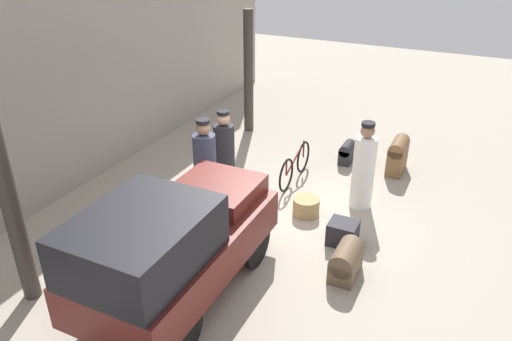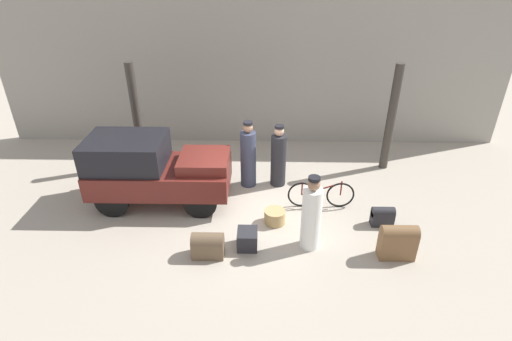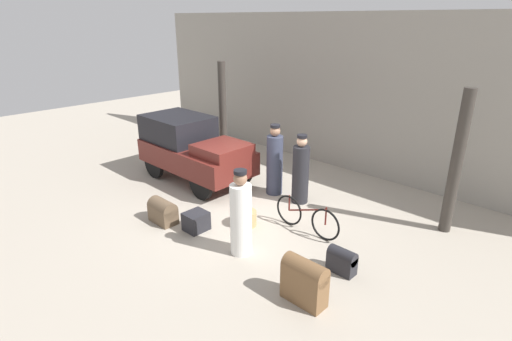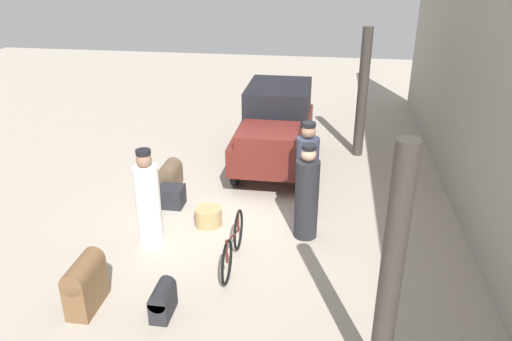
{
  "view_description": "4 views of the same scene",
  "coord_description": "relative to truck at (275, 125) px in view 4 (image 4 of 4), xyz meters",
  "views": [
    {
      "loc": [
        -6.98,
        -3.27,
        5.0
      ],
      "look_at": [
        0.2,
        0.2,
        0.95
      ],
      "focal_mm": 35.0,
      "sensor_mm": 36.0,
      "label": 1
    },
    {
      "loc": [
        0.37,
        -8.33,
        5.68
      ],
      "look_at": [
        0.2,
        0.2,
        0.95
      ],
      "focal_mm": 28.0,
      "sensor_mm": 36.0,
      "label": 2
    },
    {
      "loc": [
        6.3,
        -6.15,
        4.32
      ],
      "look_at": [
        0.2,
        0.2,
        0.95
      ],
      "focal_mm": 28.0,
      "sensor_mm": 36.0,
      "label": 3
    },
    {
      "loc": [
        8.48,
        1.46,
        4.74
      ],
      "look_at": [
        0.2,
        0.2,
        0.95
      ],
      "focal_mm": 35.0,
      "sensor_mm": 36.0,
      "label": 4
    }
  ],
  "objects": [
    {
      "name": "suitcase_tan_flat",
      "position": [
        2.4,
        -1.78,
        -0.75
      ],
      "size": [
        0.43,
        0.48,
        0.41
      ],
      "color": "#232328",
      "rests_on": "ground"
    },
    {
      "name": "conductor_in_dark_uniform",
      "position": [
        3.13,
        0.91,
        -0.17
      ],
      "size": [
        0.41,
        0.41,
        1.74
      ],
      "color": "#232328",
      "rests_on": "ground"
    },
    {
      "name": "canopy_pillar_right",
      "position": [
        6.3,
        1.96,
        0.58
      ],
      "size": [
        0.24,
        0.24,
        3.08
      ],
      "color": "#38332D",
      "rests_on": "ground"
    },
    {
      "name": "porter_with_bicycle",
      "position": [
        3.75,
        -1.73,
        -0.17
      ],
      "size": [
        0.42,
        0.42,
        1.74
      ],
      "color": "white",
      "rests_on": "ground"
    },
    {
      "name": "trunk_barrel_dark",
      "position": [
        1.59,
        -2.08,
        -0.69
      ],
      "size": [
        0.67,
        0.39,
        0.55
      ],
      "color": "brown",
      "rests_on": "ground"
    },
    {
      "name": "bicycle",
      "position": [
        4.17,
        -0.19,
        -0.6
      ],
      "size": [
        1.66,
        0.04,
        0.74
      ],
      "color": "black",
      "rests_on": "ground"
    },
    {
      "name": "trunk_umber_medium",
      "position": [
        5.53,
        -0.92,
        -0.71
      ],
      "size": [
        0.51,
        0.26,
        0.48
      ],
      "color": "#232328",
      "rests_on": "ground"
    },
    {
      "name": "station_building_facade",
      "position": [
        2.35,
        3.81,
        1.29
      ],
      "size": [
        16.0,
        0.15,
        4.5
      ],
      "color": "gray",
      "rests_on": "ground"
    },
    {
      "name": "trunk_wicker_pale",
      "position": [
        5.53,
        -2.04,
        -0.54
      ],
      "size": [
        0.74,
        0.33,
        0.78
      ],
      "color": "brown",
      "rests_on": "ground"
    },
    {
      "name": "wicker_basket",
      "position": [
        3.01,
        -0.89,
        -0.79
      ],
      "size": [
        0.5,
        0.5,
        0.33
      ],
      "color": "tan",
      "rests_on": "ground"
    },
    {
      "name": "ground_plane",
      "position": [
        2.35,
        -0.26,
        -0.96
      ],
      "size": [
        30.0,
        30.0,
        0.0
      ],
      "primitive_type": "plane",
      "color": "#A89E8E"
    },
    {
      "name": "porter_lifting_near_truck",
      "position": [
        2.33,
        0.86,
        -0.11
      ],
      "size": [
        0.42,
        0.42,
        1.85
      ],
      "color": "#33384C",
      "rests_on": "ground"
    },
    {
      "name": "canopy_pillar_left",
      "position": [
        -0.87,
        1.96,
        0.58
      ],
      "size": [
        0.24,
        0.24,
        3.08
      ],
      "color": "#38332D",
      "rests_on": "ground"
    },
    {
      "name": "truck",
      "position": [
        0.0,
        0.0,
        0.0
      ],
      "size": [
        3.42,
        1.58,
        1.75
      ],
      "color": "black",
      "rests_on": "ground"
    }
  ]
}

